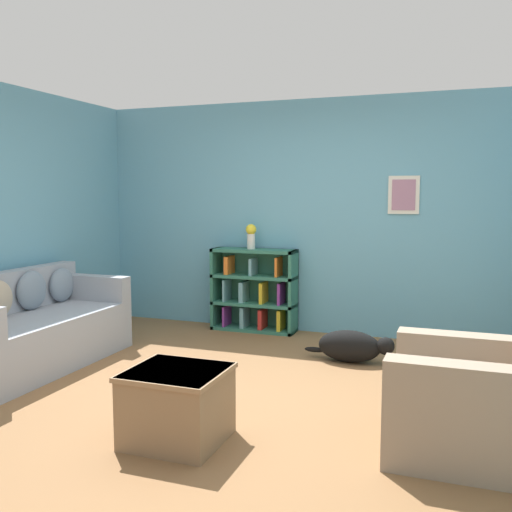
% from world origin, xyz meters
% --- Properties ---
extents(ground_plane, '(14.00, 14.00, 0.00)m').
position_xyz_m(ground_plane, '(0.00, 0.00, 0.00)').
color(ground_plane, brown).
extents(wall_back, '(5.60, 0.13, 2.60)m').
position_xyz_m(wall_back, '(0.00, 2.25, 1.30)').
color(wall_back, '#609EB7').
rests_on(wall_back, ground_plane).
extents(couch, '(0.83, 1.85, 0.85)m').
position_xyz_m(couch, '(-2.05, 0.06, 0.34)').
color(couch, '#9399A3').
rests_on(couch, ground_plane).
extents(bookshelf, '(0.97, 0.30, 0.94)m').
position_xyz_m(bookshelf, '(-0.62, 2.05, 0.45)').
color(bookshelf, '#2D6B56').
rests_on(bookshelf, ground_plane).
extents(recliner_chair, '(1.08, 0.88, 0.96)m').
position_xyz_m(recliner_chair, '(1.81, -0.43, 0.33)').
color(recliner_chair, gray).
rests_on(recliner_chair, ground_plane).
extents(coffee_table, '(0.60, 0.57, 0.46)m').
position_xyz_m(coffee_table, '(-0.05, -0.90, 0.25)').
color(coffee_table, '#846647').
rests_on(coffee_table, ground_plane).
extents(dog, '(0.85, 0.27, 0.30)m').
position_xyz_m(dog, '(0.67, 1.17, 0.15)').
color(dog, black).
rests_on(dog, ground_plane).
extents(vase, '(0.12, 0.12, 0.28)m').
position_xyz_m(vase, '(-0.65, 2.03, 1.10)').
color(vase, silver).
rests_on(vase, bookshelf).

